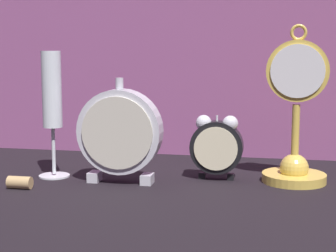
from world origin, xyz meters
The scene contains 7 objects.
ground_plane centered at (0.00, 0.00, 0.00)m, with size 4.00×4.00×0.00m, color black.
fabric_backdrop_drape centered at (0.00, 0.33, 0.33)m, with size 1.52×0.01×0.67m, color #8E4C7F.
pocket_watch_on_stand centered at (0.23, 0.11, 0.09)m, with size 0.12×0.12×0.29m.
alarm_clock_twin_bell centered at (0.09, 0.10, 0.07)m, with size 0.10×0.03×0.12m.
mantel_clock_silver centered at (-0.08, 0.04, 0.09)m, with size 0.15×0.04×0.19m.
champagne_flute centered at (-0.22, 0.06, 0.15)m, with size 0.06×0.06×0.24m.
wine_cork centered at (-0.24, -0.03, 0.01)m, with size 0.02×0.02×0.04m, color tan.
Camera 1 is at (0.20, -0.92, 0.25)m, focal length 60.00 mm.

